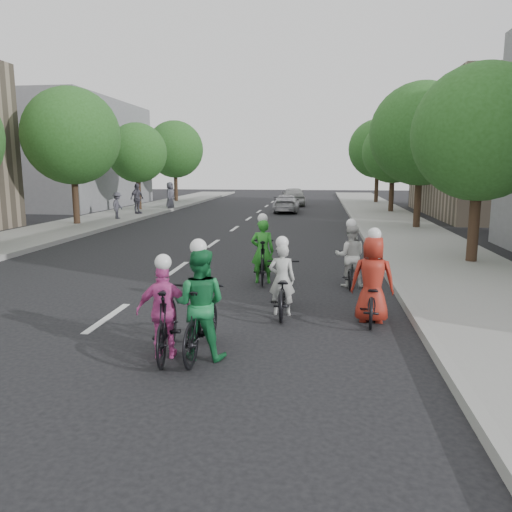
% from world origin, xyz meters
% --- Properties ---
extents(ground, '(120.00, 120.00, 0.00)m').
position_xyz_m(ground, '(0.00, 0.00, 0.00)').
color(ground, black).
rests_on(ground, ground).
extents(sidewalk_left, '(4.00, 80.00, 0.15)m').
position_xyz_m(sidewalk_left, '(-8.00, 10.00, 0.07)').
color(sidewalk_left, gray).
rests_on(sidewalk_left, ground).
extents(curb_left, '(0.18, 80.00, 0.18)m').
position_xyz_m(curb_left, '(-6.05, 10.00, 0.09)').
color(curb_left, '#999993').
rests_on(curb_left, ground).
extents(sidewalk_right, '(4.00, 80.00, 0.15)m').
position_xyz_m(sidewalk_right, '(8.00, 10.00, 0.07)').
color(sidewalk_right, gray).
rests_on(sidewalk_right, ground).
extents(curb_right, '(0.18, 80.00, 0.18)m').
position_xyz_m(curb_right, '(6.05, 10.00, 0.09)').
color(curb_right, '#999993').
rests_on(curb_right, ground).
extents(bldg_sw, '(10.00, 14.00, 8.00)m').
position_xyz_m(bldg_sw, '(-16.00, 28.00, 4.00)').
color(bldg_sw, slate).
rests_on(bldg_sw, ground).
extents(tree_l_3, '(4.80, 4.80, 6.93)m').
position_xyz_m(tree_l_3, '(-8.20, 15.00, 4.52)').
color(tree_l_3, black).
rests_on(tree_l_3, ground).
extents(tree_l_4, '(4.00, 4.00, 5.97)m').
position_xyz_m(tree_l_4, '(-8.20, 24.00, 3.96)').
color(tree_l_4, black).
rests_on(tree_l_4, ground).
extents(tree_l_5, '(4.80, 4.80, 6.93)m').
position_xyz_m(tree_l_5, '(-8.20, 33.00, 4.52)').
color(tree_l_5, black).
rests_on(tree_l_5, ground).
extents(tree_r_0, '(4.00, 4.00, 5.97)m').
position_xyz_m(tree_r_0, '(8.80, 6.60, 3.96)').
color(tree_r_0, black).
rests_on(tree_r_0, ground).
extents(tree_r_1, '(4.80, 4.80, 6.93)m').
position_xyz_m(tree_r_1, '(8.80, 15.60, 4.52)').
color(tree_r_1, black).
rests_on(tree_r_1, ground).
extents(tree_r_2, '(4.00, 4.00, 5.97)m').
position_xyz_m(tree_r_2, '(8.80, 24.60, 3.96)').
color(tree_r_2, black).
rests_on(tree_r_2, ground).
extents(tree_r_3, '(4.80, 4.80, 6.93)m').
position_xyz_m(tree_r_3, '(8.80, 33.60, 4.52)').
color(tree_r_3, black).
rests_on(tree_r_3, ground).
extents(cyclist_0, '(0.78, 1.61, 1.72)m').
position_xyz_m(cyclist_0, '(4.95, 3.39, 0.61)').
color(cyclist_0, black).
rests_on(cyclist_0, ground).
extents(cyclist_1, '(0.75, 1.96, 1.62)m').
position_xyz_m(cyclist_1, '(3.43, 0.75, 0.56)').
color(cyclist_1, black).
rests_on(cyclist_1, ground).
extents(cyclist_2, '(0.70, 1.92, 1.81)m').
position_xyz_m(cyclist_2, '(2.72, 3.56, 0.65)').
color(cyclist_2, black).
rests_on(cyclist_2, ground).
extents(cyclist_3, '(0.88, 1.88, 1.85)m').
position_xyz_m(cyclist_3, '(5.20, 0.49, 0.64)').
color(cyclist_3, black).
rests_on(cyclist_3, ground).
extents(cyclist_4, '(0.88, 1.92, 1.89)m').
position_xyz_m(cyclist_4, '(2.34, -1.76, 0.72)').
color(cyclist_4, black).
rests_on(cyclist_4, ground).
extents(cyclist_5, '(0.93, 1.95, 1.66)m').
position_xyz_m(cyclist_5, '(1.80, -1.81, 0.63)').
color(cyclist_5, black).
rests_on(cyclist_5, ground).
extents(follow_car_lead, '(1.70, 4.10, 1.18)m').
position_xyz_m(follow_car_lead, '(1.92, 24.58, 0.59)').
color(follow_car_lead, '#B1B1B5').
rests_on(follow_car_lead, ground).
extents(follow_car_trail, '(2.24, 4.52, 1.48)m').
position_xyz_m(follow_car_trail, '(2.03, 30.94, 0.74)').
color(follow_car_trail, silver).
rests_on(follow_car_trail, ground).
extents(spectator_0, '(0.58, 0.97, 1.48)m').
position_xyz_m(spectator_0, '(-7.07, 17.59, 0.89)').
color(spectator_0, '#45444F').
rests_on(spectator_0, sidewalk_left).
extents(spectator_1, '(0.81, 1.19, 1.88)m').
position_xyz_m(spectator_1, '(-7.09, 20.68, 1.09)').
color(spectator_1, '#4C4A56').
rests_on(spectator_1, sidewalk_left).
extents(spectator_2, '(0.68, 0.95, 1.83)m').
position_xyz_m(spectator_2, '(-6.36, 25.23, 1.07)').
color(spectator_2, '#50505D').
rests_on(spectator_2, sidewalk_left).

